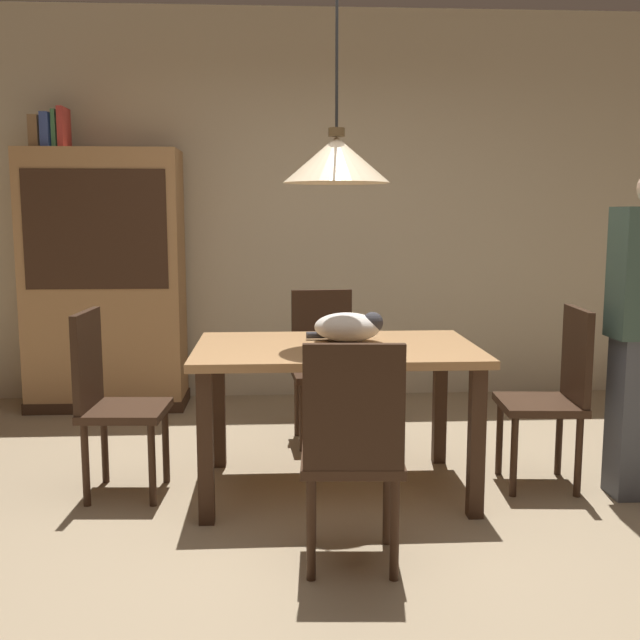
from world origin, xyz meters
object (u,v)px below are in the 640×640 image
object	(u,v)px
book_green_slim	(57,130)
book_red_tall	(64,128)
book_blue_wide	(49,131)
book_brown_thick	(38,133)
pendant_lamp	(336,159)
chair_far_back	(324,358)
chair_right_side	(555,389)
hutch_bookcase	(105,286)
dining_table	(336,365)
cat_sleeping	(349,327)
chair_near_front	(352,445)
chair_left_side	(109,395)

from	to	relation	value
book_green_slim	book_red_tall	distance (m)	0.05
book_blue_wide	book_red_tall	xyz separation A→B (m)	(0.11, 0.00, 0.02)
book_brown_thick	pendant_lamp	bearing A→B (deg)	-41.99
chair_far_back	chair_right_side	size ratio (longest dim) A/B	1.00
hutch_bookcase	pendant_lamp	bearing A→B (deg)	-48.88
dining_table	cat_sleeping	size ratio (longest dim) A/B	3.57
book_brown_thick	book_green_slim	world-z (taller)	book_green_slim
chair_far_back	pendant_lamp	size ratio (longest dim) A/B	0.72
hutch_bookcase	dining_table	bearing A→B (deg)	-48.88
chair_near_front	book_blue_wide	distance (m)	3.54
cat_sleeping	book_blue_wide	xyz separation A→B (m)	(-1.95, 1.64, 1.14)
pendant_lamp	chair_far_back	bearing A→B (deg)	90.36
chair_right_side	cat_sleeping	world-z (taller)	chair_right_side
dining_table	chair_right_side	xyz separation A→B (m)	(1.13, -0.01, -0.14)
dining_table	book_green_slim	xyz separation A→B (m)	(-1.81, 1.75, 1.33)
dining_table	chair_far_back	distance (m)	0.89
pendant_lamp	book_green_slim	xyz separation A→B (m)	(-1.81, 1.75, 0.32)
book_brown_thick	book_red_tall	world-z (taller)	book_red_tall
chair_right_side	cat_sleeping	bearing A→B (deg)	173.86
chair_near_front	chair_left_side	bearing A→B (deg)	141.85
chair_near_front	hutch_bookcase	bearing A→B (deg)	120.08
pendant_lamp	book_blue_wide	bearing A→B (deg)	136.89
pendant_lamp	book_brown_thick	distance (m)	2.63
chair_far_back	book_green_slim	size ratio (longest dim) A/B	3.58
dining_table	book_brown_thick	bearing A→B (deg)	138.01
chair_left_side	chair_right_side	xyz separation A→B (m)	(2.26, -0.01, 0.00)
dining_table	hutch_bookcase	world-z (taller)	hutch_bookcase
chair_near_front	book_green_slim	bearing A→B (deg)	124.52
dining_table	chair_far_back	xyz separation A→B (m)	(-0.01, 0.88, -0.14)
chair_left_side	book_red_tall	bearing A→B (deg)	109.97
chair_left_side	chair_far_back	world-z (taller)	same
book_red_tall	cat_sleeping	bearing A→B (deg)	-41.73
chair_left_side	chair_near_front	xyz separation A→B (m)	(1.12, -0.88, 0.00)
book_brown_thick	book_red_tall	xyz separation A→B (m)	(0.18, 0.00, 0.03)
chair_left_side	pendant_lamp	distance (m)	1.61
chair_right_side	pendant_lamp	xyz separation A→B (m)	(-1.13, 0.01, 1.15)
chair_left_side	chair_far_back	distance (m)	1.42
hutch_bookcase	chair_far_back	bearing A→B (deg)	-29.77
hutch_bookcase	book_brown_thick	bearing A→B (deg)	179.79
book_green_slim	chair_far_back	bearing A→B (deg)	-25.75
chair_far_back	book_green_slim	world-z (taller)	book_green_slim
chair_right_side	pendant_lamp	distance (m)	1.61
cat_sleeping	book_brown_thick	bearing A→B (deg)	140.92
book_brown_thick	chair_near_front	bearing A→B (deg)	-53.58
book_blue_wide	book_red_tall	world-z (taller)	book_red_tall
pendant_lamp	book_brown_thick	world-z (taller)	pendant_lamp
chair_left_side	book_red_tall	xyz separation A→B (m)	(-0.63, 1.74, 1.48)
hutch_bookcase	book_green_slim	xyz separation A→B (m)	(-0.29, 0.00, 1.09)
pendant_lamp	book_red_tall	world-z (taller)	pendant_lamp
chair_right_side	cat_sleeping	size ratio (longest dim) A/B	2.37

